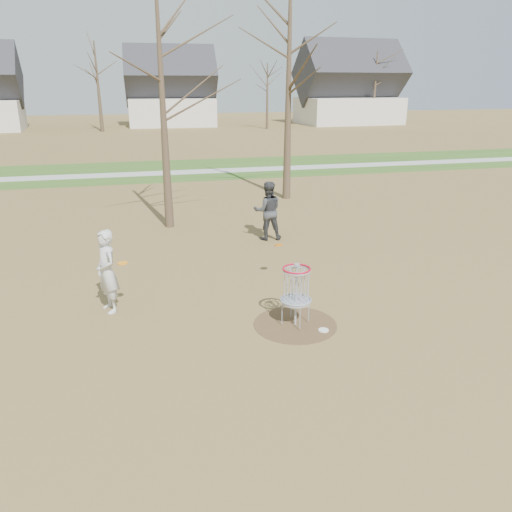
{
  "coord_description": "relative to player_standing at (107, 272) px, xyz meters",
  "views": [
    {
      "loc": [
        -3.13,
        -9.18,
        4.92
      ],
      "look_at": [
        -0.5,
        1.5,
        1.1
      ],
      "focal_mm": 35.0,
      "sensor_mm": 36.0,
      "label": 1
    }
  ],
  "objects": [
    {
      "name": "disc_grounded",
      "position": [
        4.37,
        -2.11,
        -0.93
      ],
      "size": [
        0.22,
        0.22,
        0.02
      ],
      "primitive_type": "cylinder",
      "color": "white",
      "rests_on": "dirt_circle"
    },
    {
      "name": "houses_row",
      "position": [
        8.2,
        50.88,
        2.57
      ],
      "size": [
        56.51,
        10.01,
        7.26
      ],
      "color": "silver",
      "rests_on": "ground"
    },
    {
      "name": "player_standing",
      "position": [
        0.0,
        0.0,
        0.0
      ],
      "size": [
        0.7,
        0.82,
        1.9
      ],
      "primitive_type": "imported",
      "rotation": [
        0.0,
        0.0,
        -1.15
      ],
      "color": "silver",
      "rests_on": "ground"
    },
    {
      "name": "green_band",
      "position": [
        3.88,
        19.32,
        -0.95
      ],
      "size": [
        160.0,
        8.0,
        0.01
      ],
      "primitive_type": "cube",
      "color": "#2D5119",
      "rests_on": "ground"
    },
    {
      "name": "dirt_circle",
      "position": [
        3.88,
        -1.68,
        -0.95
      ],
      "size": [
        1.8,
        1.8,
        0.01
      ],
      "primitive_type": "cylinder",
      "color": "#47331E",
      "rests_on": "ground"
    },
    {
      "name": "player_throwing",
      "position": [
        4.93,
        4.5,
        0.01
      ],
      "size": [
        1.01,
        0.82,
        1.93
      ],
      "primitive_type": "imported",
      "rotation": [
        0.0,
        0.0,
        3.04
      ],
      "color": "#35373A",
      "rests_on": "ground"
    },
    {
      "name": "discs_in_play",
      "position": [
        2.4,
        0.38,
        0.12
      ],
      "size": [
        4.11,
        1.4,
        0.29
      ],
      "color": "orange",
      "rests_on": "ground"
    },
    {
      "name": "bare_trees",
      "position": [
        5.66,
        34.11,
        4.39
      ],
      "size": [
        52.62,
        44.98,
        9.0
      ],
      "color": "#382B1E",
      "rests_on": "ground"
    },
    {
      "name": "ground",
      "position": [
        3.88,
        -1.68,
        -0.95
      ],
      "size": [
        160.0,
        160.0,
        0.0
      ],
      "primitive_type": "plane",
      "color": "brown",
      "rests_on": "ground"
    },
    {
      "name": "footpath",
      "position": [
        3.88,
        18.32,
        -0.94
      ],
      "size": [
        160.0,
        1.5,
        0.01
      ],
      "primitive_type": "cube",
      "color": "#9E9E99",
      "rests_on": "green_band"
    },
    {
      "name": "disc_golf_basket",
      "position": [
        3.88,
        -1.68,
        -0.04
      ],
      "size": [
        0.64,
        0.64,
        1.35
      ],
      "color": "#9EA3AD",
      "rests_on": "ground"
    }
  ]
}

